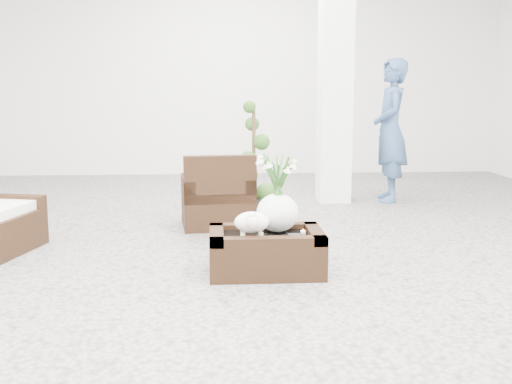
{
  "coord_description": "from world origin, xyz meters",
  "views": [
    {
      "loc": [
        -0.33,
        -5.14,
        1.47
      ],
      "look_at": [
        0.0,
        -0.1,
        0.62
      ],
      "focal_mm": 43.67,
      "sensor_mm": 36.0,
      "label": 1
    }
  ],
  "objects": [
    {
      "name": "ground",
      "position": [
        0.0,
        0.0,
        0.0
      ],
      "size": [
        11.0,
        11.0,
        0.0
      ],
      "primitive_type": "plane",
      "color": "gray",
      "rests_on": "ground"
    },
    {
      "name": "column",
      "position": [
        1.2,
        2.8,
        1.75
      ],
      "size": [
        0.4,
        0.4,
        3.5
      ],
      "primitive_type": "cube",
      "color": "white",
      "rests_on": "ground"
    },
    {
      "name": "coffee_table",
      "position": [
        0.07,
        -0.33,
        0.16
      ],
      "size": [
        0.9,
        0.6,
        0.31
      ],
      "primitive_type": "cube",
      "color": "black",
      "rests_on": "ground"
    },
    {
      "name": "sheep_figurine",
      "position": [
        -0.05,
        -0.43,
        0.42
      ],
      "size": [
        0.28,
        0.23,
        0.21
      ],
      "primitive_type": "ellipsoid",
      "color": "white",
      "rests_on": "coffee_table"
    },
    {
      "name": "planter_narcissus",
      "position": [
        0.17,
        -0.23,
        0.71
      ],
      "size": [
        0.44,
        0.44,
        0.8
      ],
      "primitive_type": null,
      "color": "white",
      "rests_on": "coffee_table"
    },
    {
      "name": "tealight",
      "position": [
        0.37,
        -0.31,
        0.33
      ],
      "size": [
        0.04,
        0.04,
        0.03
      ],
      "primitive_type": "cylinder",
      "color": "white",
      "rests_on": "coffee_table"
    },
    {
      "name": "armchair",
      "position": [
        -0.31,
        1.43,
        0.39
      ],
      "size": [
        0.81,
        0.78,
        0.79
      ],
      "primitive_type": "cube",
      "rotation": [
        0.0,
        0.0,
        3.24
      ],
      "color": "black",
      "rests_on": "ground"
    },
    {
      "name": "topiary",
      "position": [
        0.11,
        1.93,
        0.65
      ],
      "size": [
        0.35,
        0.35,
        1.3
      ],
      "primitive_type": null,
      "color": "#264716",
      "rests_on": "ground"
    },
    {
      "name": "shopper",
      "position": [
        1.93,
        2.77,
        0.92
      ],
      "size": [
        0.51,
        0.72,
        1.84
      ],
      "primitive_type": "imported",
      "rotation": [
        0.0,
        0.0,
        -1.68
      ],
      "color": "#344D73",
      "rests_on": "ground"
    }
  ]
}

